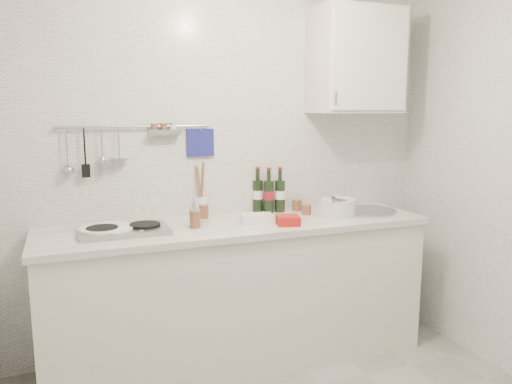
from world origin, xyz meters
TOP-DOWN VIEW (x-y plane):
  - back_wall at (0.00, 1.40)m, footprint 3.00×0.02m
  - counter at (0.01, 1.10)m, footprint 2.44×0.64m
  - wall_rail at (-0.60, 1.37)m, footprint 0.98×0.09m
  - wall_cabinet at (0.90, 1.22)m, footprint 0.60×0.38m
  - plate_stack_hob at (-0.80, 1.11)m, footprint 0.33×0.32m
  - plate_stack_sink at (0.71, 1.09)m, footprint 0.30×0.28m
  - wine_bottles at (0.31, 1.34)m, footprint 0.21×0.14m
  - butter_dish at (0.11, 1.05)m, footprint 0.21×0.12m
  - strawberry_punnet at (0.27, 0.94)m, footprint 0.16×0.16m
  - utensil_crock at (-0.17, 1.35)m, footprint 0.09×0.09m
  - jar_a at (-0.16, 1.32)m, footprint 0.07×0.07m
  - jar_b at (0.51, 1.31)m, footprint 0.07×0.07m
  - jar_c at (0.52, 1.17)m, footprint 0.07×0.07m
  - jar_d at (-0.28, 1.08)m, footprint 0.07×0.07m

SIDE VIEW (x-z plane):
  - counter at x=0.01m, z-range -0.05..0.92m
  - plate_stack_hob at x=-0.80m, z-range 0.92..0.96m
  - strawberry_punnet at x=0.27m, z-range 0.92..0.98m
  - butter_dish at x=0.11m, z-range 0.92..0.98m
  - jar_c at x=0.52m, z-range 0.92..1.00m
  - jar_b at x=0.51m, z-range 0.92..1.01m
  - jar_a at x=-0.16m, z-range 0.92..1.02m
  - plate_stack_sink at x=0.71m, z-range 0.91..1.03m
  - jar_d at x=-0.28m, z-range 0.92..1.03m
  - utensil_crock at x=-0.17m, z-range 0.82..1.19m
  - wine_bottles at x=0.31m, z-range 0.92..1.23m
  - back_wall at x=0.00m, z-range 0.00..2.50m
  - wall_rail at x=-0.60m, z-range 1.26..1.60m
  - wall_cabinet at x=0.90m, z-range 1.60..2.30m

